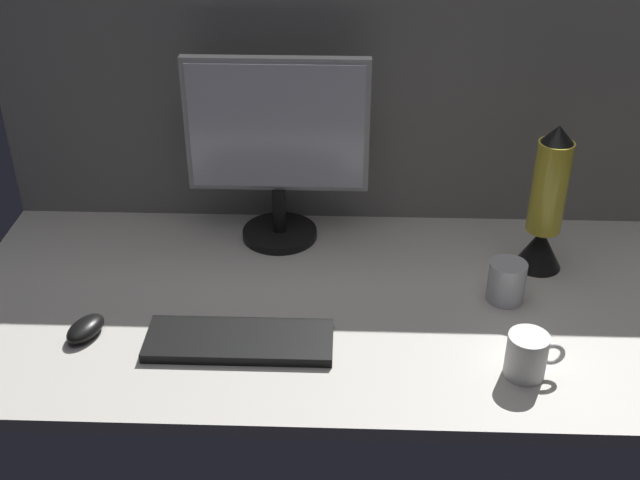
{
  "coord_description": "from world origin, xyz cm",
  "views": [
    {
      "loc": [
        -7.49,
        -142.05,
        99.72
      ],
      "look_at": [
        -9.23,
        0.0,
        14.0
      ],
      "focal_mm": 44.96,
      "sensor_mm": 36.0,
      "label": 1
    }
  ],
  "objects_px": {
    "mouse": "(85,328)",
    "lava_lamp": "(546,210)",
    "mug_steel": "(506,281)",
    "monitor": "(277,142)",
    "mug_ceramic_white": "(527,355)",
    "keyboard": "(239,341)"
  },
  "relations": [
    {
      "from": "keyboard",
      "to": "mouse",
      "type": "bearing_deg",
      "value": 176.2
    },
    {
      "from": "monitor",
      "to": "lava_lamp",
      "type": "xyz_separation_m",
      "value": [
        0.6,
        -0.12,
        -0.1
      ]
    },
    {
      "from": "keyboard",
      "to": "mouse",
      "type": "xyz_separation_m",
      "value": [
        -0.31,
        0.02,
        0.01
      ]
    },
    {
      "from": "monitor",
      "to": "lava_lamp",
      "type": "height_order",
      "value": "monitor"
    },
    {
      "from": "keyboard",
      "to": "mouse",
      "type": "distance_m",
      "value": 0.31
    },
    {
      "from": "keyboard",
      "to": "monitor",
      "type": "bearing_deg",
      "value": 83.5
    },
    {
      "from": "mug_steel",
      "to": "lava_lamp",
      "type": "relative_size",
      "value": 0.26
    },
    {
      "from": "keyboard",
      "to": "mug_ceramic_white",
      "type": "distance_m",
      "value": 0.55
    },
    {
      "from": "mug_ceramic_white",
      "to": "mug_steel",
      "type": "height_order",
      "value": "mug_steel"
    },
    {
      "from": "keyboard",
      "to": "mug_steel",
      "type": "relative_size",
      "value": 4.11
    },
    {
      "from": "mouse",
      "to": "mug_steel",
      "type": "relative_size",
      "value": 1.07
    },
    {
      "from": "mug_ceramic_white",
      "to": "mug_steel",
      "type": "relative_size",
      "value": 1.22
    },
    {
      "from": "monitor",
      "to": "lava_lamp",
      "type": "relative_size",
      "value": 1.29
    },
    {
      "from": "lava_lamp",
      "to": "mouse",
      "type": "bearing_deg",
      "value": -162.99
    },
    {
      "from": "lava_lamp",
      "to": "monitor",
      "type": "bearing_deg",
      "value": 169.12
    },
    {
      "from": "monitor",
      "to": "mug_steel",
      "type": "xyz_separation_m",
      "value": [
        0.5,
        -0.25,
        -0.2
      ]
    },
    {
      "from": "mug_ceramic_white",
      "to": "lava_lamp",
      "type": "bearing_deg",
      "value": 75.63
    },
    {
      "from": "monitor",
      "to": "keyboard",
      "type": "height_order",
      "value": "monitor"
    },
    {
      "from": "mouse",
      "to": "monitor",
      "type": "bearing_deg",
      "value": 71.0
    },
    {
      "from": "mug_ceramic_white",
      "to": "lava_lamp",
      "type": "relative_size",
      "value": 0.32
    },
    {
      "from": "monitor",
      "to": "keyboard",
      "type": "distance_m",
      "value": 0.49
    },
    {
      "from": "mouse",
      "to": "lava_lamp",
      "type": "distance_m",
      "value": 1.01
    }
  ]
}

